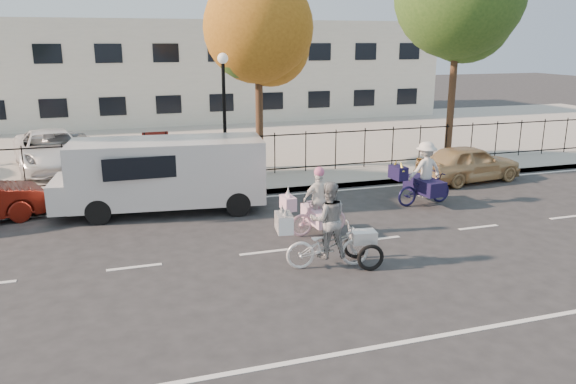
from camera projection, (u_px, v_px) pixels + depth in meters
name	position (u px, v px, depth m)	size (l,w,h in m)	color
ground	(264.00, 252.00, 13.37)	(120.00, 120.00, 0.00)	#333334
road_markings	(264.00, 252.00, 13.37)	(60.00, 9.52, 0.01)	silver
curb	(222.00, 195.00, 17.99)	(60.00, 0.10, 0.15)	#A8A399
sidewalk	(216.00, 187.00, 18.95)	(60.00, 2.20, 0.15)	#A8A399
parking_lot	(182.00, 143.00, 27.13)	(60.00, 15.60, 0.15)	#A8A399
iron_fence	(209.00, 157.00, 19.75)	(58.00, 0.06, 1.50)	black
building	(159.00, 71.00, 35.55)	(34.00, 10.00, 6.00)	silver
lamppost	(224.00, 94.00, 18.95)	(0.36, 0.36, 4.33)	black
street_sign	(156.00, 148.00, 18.70)	(0.85, 0.06, 1.80)	black
zebra_trike	(328.00, 235.00, 12.33)	(2.29, 1.04, 1.96)	white
unicorn_bike	(318.00, 210.00, 14.43)	(1.78, 1.24, 1.80)	#FFC2D4
bull_bike	(424.00, 180.00, 17.08)	(2.12, 1.46, 1.95)	#121038
white_van	(164.00, 173.00, 16.29)	(6.16, 2.62, 2.12)	silver
gold_sedan	(469.00, 163.00, 19.92)	(1.56, 3.89, 1.32)	tan
pedestrian	(117.00, 163.00, 18.43)	(0.61, 0.40, 1.68)	black
lot_car_b	(51.00, 150.00, 21.14)	(2.41, 5.22, 1.45)	white
lot_car_c	(63.00, 150.00, 21.82)	(1.23, 3.54, 1.17)	#505558
tree_mid	(262.00, 34.00, 20.27)	(3.98, 3.98, 7.30)	#442D1D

